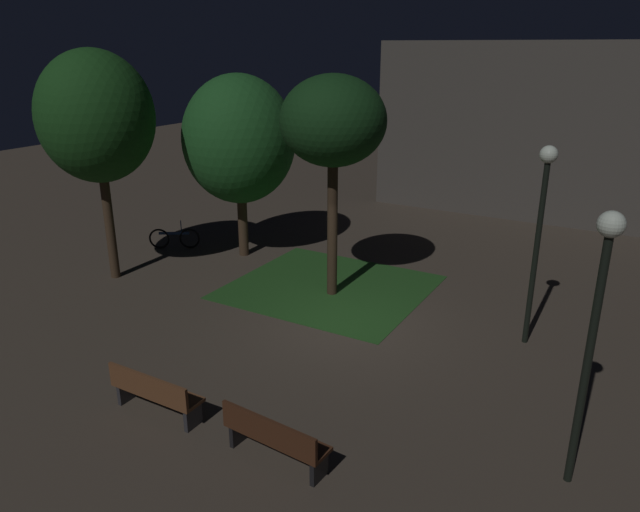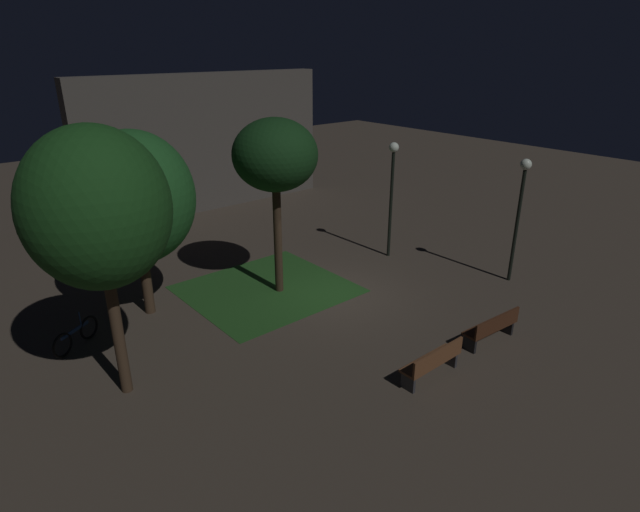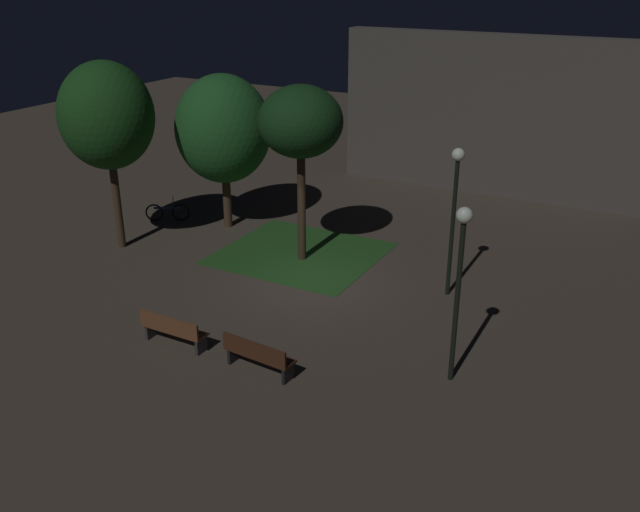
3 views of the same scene
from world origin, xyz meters
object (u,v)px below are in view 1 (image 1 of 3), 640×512
tree_lawn_side (239,140)px  lamp_post_path_center (597,305)px  tree_back_right (333,123)px  tree_left_canopy (96,118)px  bench_back_row (154,392)px  bench_front_left (274,437)px  bicycle (174,238)px  lamp_post_plaza_west (541,212)px

tree_lawn_side → lamp_post_path_center: (10.42, -5.80, -0.69)m
tree_back_right → tree_lawn_side: 4.20m
tree_lawn_side → tree_left_canopy: size_ratio=0.89×
bench_back_row → tree_lawn_side: 9.13m
bench_back_row → tree_left_canopy: 8.29m
tree_back_right → bench_front_left: bearing=-68.7°
tree_lawn_side → lamp_post_path_center: bearing=-29.1°
tree_back_right → bicycle: bearing=173.5°
bench_front_left → tree_lawn_side: (-6.36, 7.69, 3.10)m
bench_front_left → lamp_post_plaza_west: lamp_post_plaza_west is taller
bench_front_left → lamp_post_plaza_west: 7.08m
bench_front_left → tree_lawn_side: tree_lawn_side is taller
lamp_post_path_center → bicycle: bearing=157.9°
bench_back_row → tree_lawn_side: bearing=116.5°
tree_back_right → lamp_post_plaza_west: (5.01, -0.24, -1.48)m
bench_back_row → lamp_post_plaza_west: 8.33m
bench_front_left → tree_left_canopy: 10.23m
tree_back_right → lamp_post_path_center: size_ratio=1.33×
bicycle → lamp_post_plaza_west: bearing=-4.8°
bench_front_left → lamp_post_path_center: 5.09m
tree_left_canopy → lamp_post_path_center: 12.78m
tree_lawn_side → lamp_post_plaza_west: tree_lawn_side is taller
bench_front_left → bicycle: 11.18m
lamp_post_plaza_west → bicycle: 11.55m
tree_lawn_side → bicycle: (-2.31, -0.62, -3.23)m
tree_lawn_side → bicycle: tree_lawn_side is taller
bench_back_row → tree_left_canopy: size_ratio=0.29×
bench_back_row → tree_back_right: 7.50m
tree_back_right → tree_left_canopy: size_ratio=0.91×
tree_left_canopy → tree_back_right: bearing=18.9°
lamp_post_path_center → bench_front_left: bearing=-155.1°
bench_back_row → bicycle: bicycle is taller
tree_left_canopy → bicycle: 4.92m
bench_back_row → bicycle: 9.36m
bench_back_row → lamp_post_path_center: lamp_post_path_center is taller
tree_left_canopy → bicycle: bearing=96.1°
bench_front_left → tree_lawn_side: bearing=129.6°
lamp_post_plaza_west → lamp_post_path_center: (1.53, -4.23, -0.08)m
bicycle → tree_lawn_side: bearing=15.1°
tree_back_right → tree_left_canopy: 6.24m
bench_back_row → bench_front_left: size_ratio=0.98×
bench_back_row → tree_left_canopy: bearing=143.4°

